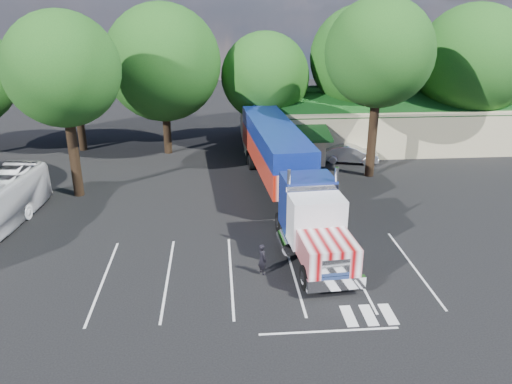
{
  "coord_description": "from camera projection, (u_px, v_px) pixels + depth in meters",
  "views": [
    {
      "loc": [
        -0.5,
        -28.26,
        13.12
      ],
      "look_at": [
        1.8,
        0.41,
        2.0
      ],
      "focal_mm": 35.0,
      "sensor_mm": 36.0,
      "label": 1
    }
  ],
  "objects": [
    {
      "name": "event_hall",
      "position": [
        365.0,
        121.0,
        47.82
      ],
      "size": [
        24.2,
        14.12,
        5.55
      ],
      "color": "tan",
      "rests_on": "ground"
    },
    {
      "name": "tree_near_right",
      "position": [
        379.0,
        53.0,
        36.39
      ],
      "size": [
        8.0,
        8.0,
        13.5
      ],
      "color": "black",
      "rests_on": "ground"
    },
    {
      "name": "tree_row_c",
      "position": [
        163.0,
        63.0,
        42.83
      ],
      "size": [
        10.0,
        10.0,
        13.05
      ],
      "color": "black",
      "rests_on": "ground"
    },
    {
      "name": "ground",
      "position": [
        228.0,
        225.0,
        31.04
      ],
      "size": [
        120.0,
        120.0,
        0.0
      ],
      "primitive_type": "plane",
      "color": "black",
      "rests_on": "ground"
    },
    {
      "name": "tree_row_b",
      "position": [
        74.0,
        72.0,
        44.05
      ],
      "size": [
        8.4,
        8.4,
        11.35
      ],
      "color": "black",
      "rests_on": "ground"
    },
    {
      "name": "tree_row_e",
      "position": [
        362.0,
        58.0,
        45.83
      ],
      "size": [
        9.6,
        9.6,
        12.9
      ],
      "color": "black",
      "rests_on": "ground"
    },
    {
      "name": "semi_truck",
      "position": [
        283.0,
        162.0,
        34.07
      ],
      "size": [
        4.74,
        23.21,
        4.83
      ],
      "rotation": [
        0.0,
        0.0,
        0.07
      ],
      "color": "black",
      "rests_on": "ground"
    },
    {
      "name": "silver_sedan",
      "position": [
        350.0,
        154.0,
        42.75
      ],
      "size": [
        5.04,
        2.75,
        1.58
      ],
      "primitive_type": "imported",
      "rotation": [
        0.0,
        0.0,
        1.33
      ],
      "color": "#B3B5BB",
      "rests_on": "ground"
    },
    {
      "name": "tree_row_f",
      "position": [
        473.0,
        62.0,
        45.56
      ],
      "size": [
        10.4,
        10.4,
        13.0
      ],
      "color": "black",
      "rests_on": "ground"
    },
    {
      "name": "bicycle",
      "position": [
        281.0,
        183.0,
        36.86
      ],
      "size": [
        0.73,
        1.65,
        0.84
      ],
      "primitive_type": "imported",
      "rotation": [
        0.0,
        0.0,
        0.11
      ],
      "color": "black",
      "rests_on": "ground"
    },
    {
      "name": "tree_row_d",
      "position": [
        265.0,
        77.0,
        45.24
      ],
      "size": [
        8.0,
        8.0,
        10.6
      ],
      "color": "black",
      "rests_on": "ground"
    },
    {
      "name": "woman",
      "position": [
        262.0,
        259.0,
        25.28
      ],
      "size": [
        0.63,
        0.72,
        1.66
      ],
      "primitive_type": "imported",
      "rotation": [
        0.0,
        0.0,
        2.06
      ],
      "color": "black",
      "rests_on": "ground"
    },
    {
      "name": "tree_near_left",
      "position": [
        62.0,
        70.0,
        32.66
      ],
      "size": [
        7.6,
        7.6,
        12.65
      ],
      "color": "black",
      "rests_on": "ground"
    }
  ]
}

